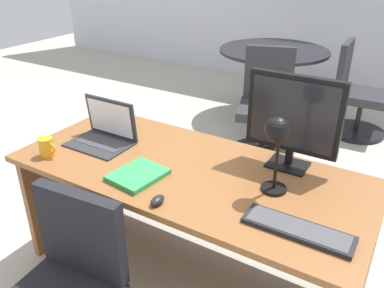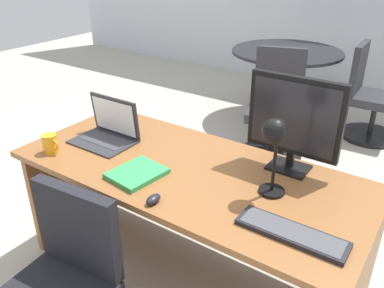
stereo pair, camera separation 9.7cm
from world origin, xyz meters
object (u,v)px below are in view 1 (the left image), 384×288
object	(u,v)px
keyboard	(298,229)
mouse	(157,200)
meeting_chair_far	(355,98)
coffee_mug	(47,147)
book	(138,175)
desk	(193,197)
meeting_table	(272,67)
meeting_chair_near	(265,112)
monitor	(293,117)
laptop	(106,129)
desk_lamp	(277,139)

from	to	relation	value
keyboard	mouse	xyz separation A→B (m)	(-0.59, -0.14, 0.01)
mouse	meeting_chair_far	xyz separation A→B (m)	(0.32, 2.92, -0.37)
coffee_mug	book	bearing A→B (deg)	8.26
desk	book	world-z (taller)	book
coffee_mug	meeting_table	size ratio (longest dim) A/B	0.09
keyboard	coffee_mug	bearing A→B (deg)	-176.54
book	meeting_chair_far	size ratio (longest dim) A/B	0.30
mouse	meeting_table	bearing A→B (deg)	101.02
coffee_mug	mouse	bearing A→B (deg)	-4.08
keyboard	meeting_chair_near	bearing A→B (deg)	114.75
monitor	laptop	size ratio (longest dim) A/B	1.37
coffee_mug	meeting_chair_far	bearing A→B (deg)	69.17
laptop	meeting_chair_near	distance (m)	1.76
desk	book	distance (m)	0.38
keyboard	coffee_mug	xyz separation A→B (m)	(-1.35, -0.08, 0.04)
meeting_chair_near	laptop	bearing A→B (deg)	-101.15
book	meeting_table	bearing A→B (deg)	97.17
keyboard	meeting_chair_far	world-z (taller)	meeting_chair_far
meeting_chair_near	meeting_chair_far	bearing A→B (deg)	54.98
mouse	book	distance (m)	0.25
desk_lamp	meeting_table	size ratio (longest dim) A/B	0.33
laptop	keyboard	world-z (taller)	laptop
desk	keyboard	distance (m)	0.72
desk_lamp	keyboard	bearing A→B (deg)	-47.89
laptop	meeting_table	xyz separation A→B (m)	(0.06, 2.52, -0.22)
coffee_mug	monitor	bearing A→B (deg)	26.49
meeting_chair_near	coffee_mug	bearing A→B (deg)	-103.44
laptop	coffee_mug	size ratio (longest dim) A/B	3.23
mouse	coffee_mug	distance (m)	0.77
mouse	laptop	bearing A→B (deg)	149.72
mouse	meeting_chair_near	xyz separation A→B (m)	(-0.29, 2.04, -0.35)
mouse	coffee_mug	bearing A→B (deg)	175.92
monitor	book	distance (m)	0.81
desk	meeting_chair_near	size ratio (longest dim) A/B	1.91
coffee_mug	meeting_table	distance (m)	2.85
desk	monitor	xyz separation A→B (m)	(0.43, 0.23, 0.48)
meeting_chair_near	meeting_chair_far	size ratio (longest dim) A/B	1.04
meeting_table	meeting_chair_far	bearing A→B (deg)	2.22
book	coffee_mug	size ratio (longest dim) A/B	2.59
desk	meeting_chair_near	distance (m)	1.67
keyboard	meeting_chair_near	xyz separation A→B (m)	(-0.88, 1.91, -0.35)
desk	keyboard	world-z (taller)	keyboard
mouse	meeting_chair_far	world-z (taller)	meeting_chair_far
keyboard	meeting_table	distance (m)	2.98
meeting_chair_near	meeting_chair_far	distance (m)	1.07
monitor	desk_lamp	distance (m)	0.28
book	meeting_chair_near	size ratio (longest dim) A/B	0.29
mouse	book	world-z (taller)	mouse
meeting_chair_near	meeting_chair_far	xyz separation A→B (m)	(0.62, 0.88, -0.02)
monitor	book	xyz separation A→B (m)	(-0.59, -0.49, -0.26)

